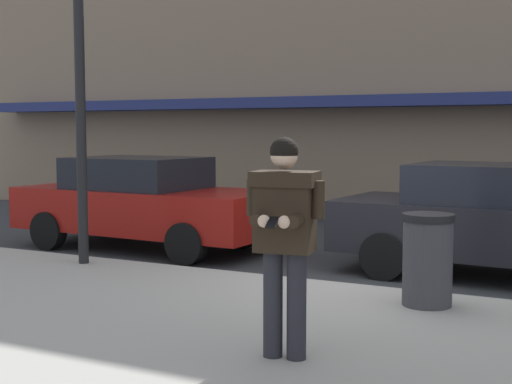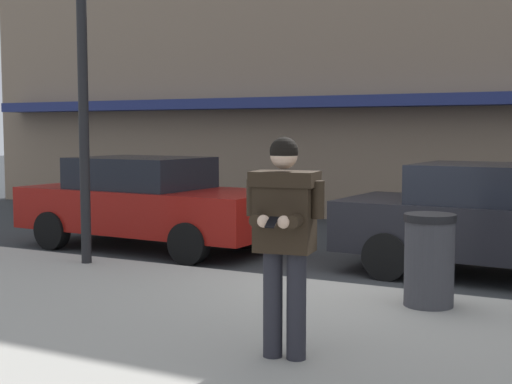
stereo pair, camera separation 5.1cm
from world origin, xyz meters
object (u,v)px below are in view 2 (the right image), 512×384
parked_sedan_mid (507,221)px  trash_bin (429,260)px  man_texting_on_phone (284,223)px  parked_sedan_near (148,202)px  street_lamp_post (82,46)px

parked_sedan_mid → trash_bin: parked_sedan_mid is taller
man_texting_on_phone → trash_bin: man_texting_on_phone is taller
parked_sedan_near → street_lamp_post: 3.16m
parked_sedan_mid → street_lamp_post: 6.20m
parked_sedan_near → man_texting_on_phone: size_ratio=2.53×
parked_sedan_near → street_lamp_post: street_lamp_post is taller
man_texting_on_phone → trash_bin: size_ratio=1.84×
parked_sedan_mid → man_texting_on_phone: 4.89m
street_lamp_post → trash_bin: 5.47m
parked_sedan_near → parked_sedan_mid: (5.72, 0.19, 0.00)m
man_texting_on_phone → street_lamp_post: (-4.24, 2.51, 1.89)m
man_texting_on_phone → parked_sedan_mid: bearing=77.6°
parked_sedan_mid → trash_bin: 2.51m
man_texting_on_phone → trash_bin: bearing=74.9°
parked_sedan_near → trash_bin: (5.30, -2.28, -0.16)m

